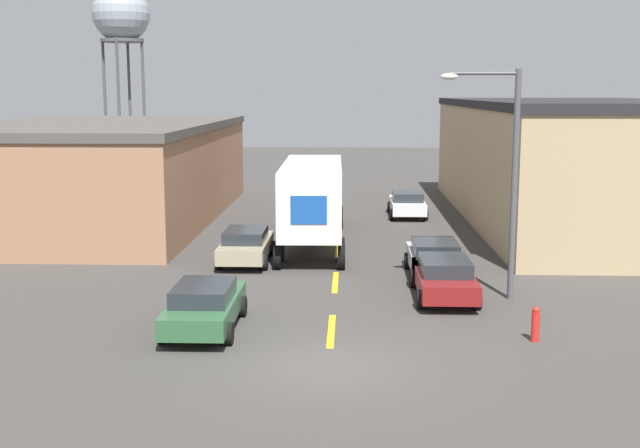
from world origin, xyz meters
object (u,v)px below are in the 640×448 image
parked_car_right_far (407,203)px  fire_hydrant (535,324)px  semi_truck (313,195)px  parked_car_left_far (246,245)px  parked_car_right_near (444,277)px  water_tower (121,16)px  parked_car_left_near (205,305)px  street_lamp (505,167)px  parked_car_right_mid (435,258)px

parked_car_right_far → fire_hydrant: bearing=-84.9°
semi_truck → parked_car_left_far: size_ratio=2.77×
parked_car_right_near → parked_car_left_far: size_ratio=1.00×
parked_car_right_near → water_tower: 60.41m
parked_car_left_near → water_tower: 61.28m
parked_car_left_far → fire_hydrant: parked_car_left_far is taller
street_lamp → fire_hydrant: bearing=-88.8°
parked_car_right_far → water_tower: bearing=125.9°
parked_car_right_near → parked_car_left_near: 8.30m
semi_truck → parked_car_right_far: (4.82, 8.26, -1.52)m
parked_car_right_far → parked_car_left_far: size_ratio=1.00×
parked_car_right_far → street_lamp: (1.88, -17.82, 3.69)m
semi_truck → water_tower: 49.63m
parked_car_right_mid → parked_car_left_far: (-7.34, 2.30, 0.00)m
water_tower → semi_truck: bearing=-64.5°
parked_car_right_near → fire_hydrant: parked_car_right_near is taller
parked_car_right_far → parked_car_left_far: same height
parked_car_right_mid → parked_car_right_far: bearing=90.0°
parked_car_right_far → water_tower: (-25.55, 35.26, 13.32)m
semi_truck → street_lamp: street_lamp is taller
parked_car_right_mid → fire_hydrant: (1.99, -7.72, -0.24)m
parked_car_right_mid → parked_car_left_near: bearing=-136.5°
parked_car_right_near → parked_car_right_mid: (0.00, 3.09, 0.00)m
parked_car_left_far → water_tower: size_ratio=0.27×
parked_car_left_near → water_tower: bearing=107.7°
parked_car_left_near → street_lamp: (9.23, 3.89, 3.69)m
parked_car_right_mid → parked_car_left_near: (-7.34, -6.97, 0.00)m
parked_car_right_near → water_tower: (-25.55, 53.10, 13.32)m
water_tower → parked_car_left_far: bearing=-69.1°
parked_car_right_near → parked_car_left_far: bearing=143.7°
semi_truck → water_tower: (-20.73, 43.52, 11.81)m
fire_hydrant → parked_car_left_near: bearing=175.4°
water_tower → fire_hydrant: water_tower is taller
street_lamp → parked_car_left_far: bearing=149.8°
parked_car_left_near → parked_car_right_far: bearing=71.3°
parked_car_right_near → parked_car_left_near: same height
semi_truck → parked_car_right_mid: (4.82, -6.48, -1.52)m
semi_truck → parked_car_right_near: semi_truck is taller
semi_truck → parked_car_right_far: semi_truck is taller
parked_car_right_far → fire_hydrant: 22.55m
water_tower → parked_car_right_mid: bearing=-62.9°
parked_car_left_far → fire_hydrant: 13.69m
parked_car_right_mid → semi_truck: bearing=126.6°
semi_truck → parked_car_left_near: 13.77m
semi_truck → parked_car_left_far: bearing=-122.2°
semi_truck → street_lamp: size_ratio=1.67×
water_tower → parked_car_right_near: bearing=-64.3°
parked_car_left_far → parked_car_right_far: bearing=59.5°
fire_hydrant → street_lamp: bearing=91.2°
parked_car_right_mid → fire_hydrant: parked_car_right_mid is taller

